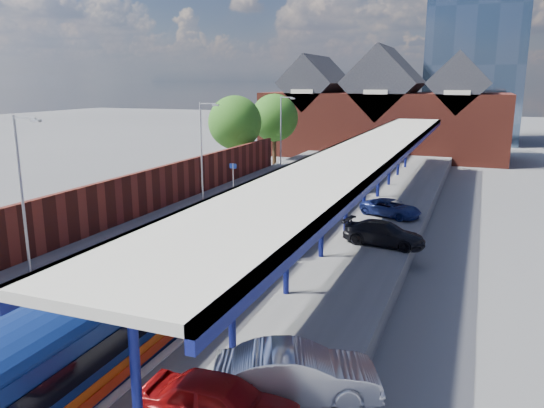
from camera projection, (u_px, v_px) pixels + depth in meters
The scene contains 23 objects.
ground at pixel (320, 199), 43.45m from camera, with size 240.00×240.00×0.00m, color #5B5B5E.
ballast_bed at pixel (277, 229), 34.38m from camera, with size 6.00×76.00×0.06m, color #473D33.
rails at pixel (277, 228), 34.36m from camera, with size 4.51×76.00×0.14m.
left_platform at pixel (202, 215), 36.24m from camera, with size 5.00×76.00×1.00m, color #565659.
right_platform at pixel (369, 232), 32.13m from camera, with size 6.00×76.00×1.00m, color #565659.
coping_left at pixel (233, 210), 35.28m from camera, with size 0.30×76.00×0.05m, color silver.
coping_right at pixel (324, 219), 33.03m from camera, with size 0.30×76.00×0.05m, color silver.
yellow_line at pixel (225, 210), 35.50m from camera, with size 0.14×76.00×0.01m, color yellow.
train at pixel (331, 179), 40.27m from camera, with size 3.12×65.95×3.45m.
canopy at pixel (370, 149), 33.01m from camera, with size 4.50×52.00×4.48m.
lamp_post_b at pixel (23, 186), 22.84m from camera, with size 1.48×0.18×7.00m.
lamp_post_c at pixel (203, 145), 37.34m from camera, with size 1.48×0.18×7.00m.
lamp_post_d at pixel (282, 127), 51.85m from camera, with size 1.48×0.18×7.00m.
platform_sign at pixel (233, 174), 39.19m from camera, with size 0.55×0.08×2.50m.
brick_wall at pixel (108, 203), 30.87m from camera, with size 0.35×50.00×3.86m.
station_building at pixel (383, 113), 67.60m from camera, with size 30.00×12.12×13.78m.
glass_tower at pixel (479, 9), 80.65m from camera, with size 14.20×14.20×40.30m.
tree_near at pixel (236, 124), 51.29m from camera, with size 5.20×5.20×8.10m.
tree_far at pixel (275, 119), 58.19m from camera, with size 5.20×5.20×8.10m.
parked_car_red at pixel (221, 403), 12.98m from camera, with size 1.62×4.02×1.37m, color maroon.
parked_car_silver at pixel (297, 373), 14.21m from camera, with size 1.56×4.47×1.47m, color silver.
parked_car_dark at pixel (384, 233), 27.73m from camera, with size 1.74×4.27×1.24m, color black.
parked_car_blue at pixel (391, 208), 33.63m from camera, with size 1.80×3.90×1.08m, color navy.
Camera 1 is at (11.84, -10.94, 9.37)m, focal length 35.00 mm.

